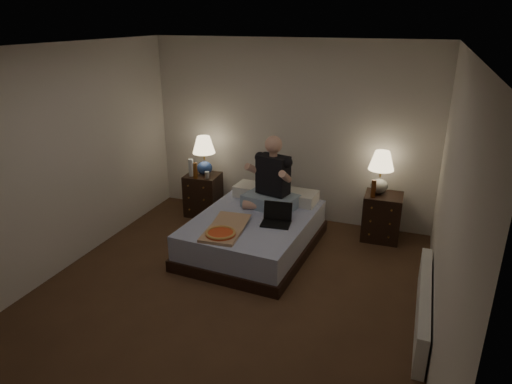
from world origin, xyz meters
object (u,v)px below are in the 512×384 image
at_px(water_bottle, 191,168).
at_px(person, 271,173).
at_px(soda_can, 207,175).
at_px(nightstand_left, 203,194).
at_px(beer_bottle_left, 195,171).
at_px(lamp_right, 381,172).
at_px(pizza_box, 221,234).
at_px(beer_bottle_right, 374,189).
at_px(radiator, 423,305).
at_px(nightstand_right, 382,217).
at_px(lamp_left, 204,155).
at_px(laptop, 276,215).
at_px(bed, 254,233).

bearing_deg(water_bottle, person, -12.75).
bearing_deg(soda_can, nightstand_left, 138.59).
bearing_deg(beer_bottle_left, lamp_right, 6.96).
bearing_deg(pizza_box, beer_bottle_right, 38.03).
bearing_deg(beer_bottle_right, radiator, -66.19).
bearing_deg(nightstand_left, lamp_right, -0.23).
height_order(nightstand_right, water_bottle, water_bottle).
relative_size(lamp_left, laptop, 1.65).
bearing_deg(nightstand_left, water_bottle, -144.64).
bearing_deg(water_bottle, beer_bottle_right, 1.24).
distance_m(beer_bottle_right, pizza_box, 2.04).
relative_size(nightstand_right, radiator, 0.38).
height_order(nightstand_right, laptop, laptop).
xyz_separation_m(person, laptop, (0.23, -0.50, -0.34)).
distance_m(nightstand_right, lamp_left, 2.59).
height_order(nightstand_right, soda_can, soda_can).
xyz_separation_m(nightstand_right, pizza_box, (-1.62, -1.51, 0.18)).
height_order(bed, lamp_right, lamp_right).
relative_size(nightstand_right, beer_bottle_right, 2.67).
distance_m(laptop, radiator, 1.89).
bearing_deg(laptop, nightstand_left, 141.08).
bearing_deg(water_bottle, bed, -29.47).
bearing_deg(beer_bottle_right, laptop, -139.93).
bearing_deg(laptop, pizza_box, -138.54).
bearing_deg(beer_bottle_left, bed, -28.92).
xyz_separation_m(nightstand_right, person, (-1.37, -0.48, 0.60)).
xyz_separation_m(lamp_right, beer_bottle_right, (-0.05, -0.18, -0.16)).
height_order(lamp_left, pizza_box, lamp_left).
height_order(lamp_left, beer_bottle_left, lamp_left).
bearing_deg(bed, beer_bottle_right, 32.67).
relative_size(lamp_left, water_bottle, 2.24).
bearing_deg(lamp_left, pizza_box, -58.13).
xyz_separation_m(lamp_right, soda_can, (-2.33, -0.25, -0.23)).
bearing_deg(lamp_right, lamp_left, -177.90).
distance_m(bed, laptop, 0.48).
bearing_deg(laptop, soda_can, 142.15).
height_order(bed, beer_bottle_left, beer_bottle_left).
relative_size(person, pizza_box, 1.22).
distance_m(nightstand_right, soda_can, 2.45).
relative_size(water_bottle, laptop, 0.74).
height_order(soda_can, beer_bottle_left, beer_bottle_left).
xyz_separation_m(lamp_left, beer_bottle_right, (2.40, -0.09, -0.16)).
bearing_deg(person, nightstand_left, 175.40).
height_order(nightstand_left, beer_bottle_right, beer_bottle_right).
bearing_deg(person, beer_bottle_left, -176.52).
height_order(nightstand_left, soda_can, soda_can).
bearing_deg(water_bottle, lamp_left, 44.09).
distance_m(soda_can, beer_bottle_right, 2.28).
distance_m(lamp_left, person, 1.23).
relative_size(lamp_right, beer_bottle_left, 2.43).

